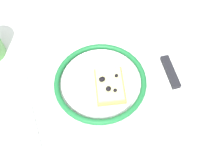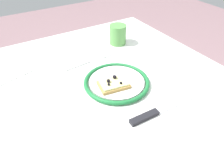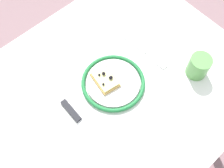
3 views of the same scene
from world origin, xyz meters
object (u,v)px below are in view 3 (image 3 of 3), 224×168
Objects in this scene: fork at (144,52)px; cup at (199,66)px; plate at (113,83)px; knife at (77,118)px; dining_table at (116,95)px; pizza_slice_near at (105,79)px.

fork is 2.44× the size of cup.
plate reaches higher than knife.
dining_table is 0.31m from cup.
pizza_slice_near is 0.32m from cup.
plate is (0.01, -0.01, 0.10)m from dining_table.
fork is at bearing -174.12° from knife.
knife is at bearing 5.33° from plate.
cup is at bearing 145.23° from pizza_slice_near.
cup reaches higher than knife.
dining_table is at bearing 128.37° from pizza_slice_near.
dining_table is 4.55× the size of fork.
pizza_slice_near is (0.02, -0.02, 0.01)m from plate.
dining_table is at bearing -177.57° from knife.
knife is at bearing -19.02° from cup.
pizza_slice_near is 0.19m from fork.
cup reaches higher than dining_table.
cup reaches higher than pizza_slice_near.
knife is 0.44m from cup.
cup reaches higher than plate.
plate is at bearing -46.96° from dining_table.
fork is at bearing -170.37° from dining_table.
knife is 0.34m from fork.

